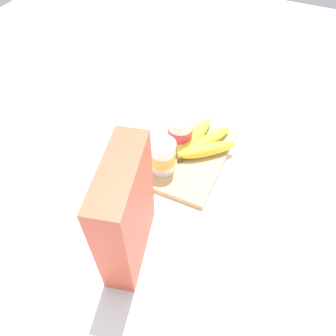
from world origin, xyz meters
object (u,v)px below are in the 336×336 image
(yogurt_cup_front, at_px, (163,156))
(yogurt_cup_back, at_px, (180,132))
(cutting_board, at_px, (184,155))
(cereal_box, at_px, (126,214))
(banana_bunch, at_px, (198,141))

(yogurt_cup_front, distance_m, yogurt_cup_back, 0.11)
(cutting_board, relative_size, yogurt_cup_front, 3.12)
(cereal_box, bearing_deg, cutting_board, 166.00)
(cutting_board, distance_m, banana_bunch, 0.06)
(cutting_board, xyz_separation_m, yogurt_cup_front, (-0.08, 0.03, 0.06))
(cereal_box, height_order, banana_bunch, cereal_box)
(cereal_box, height_order, yogurt_cup_back, cereal_box)
(yogurt_cup_front, xyz_separation_m, banana_bunch, (0.12, -0.05, -0.03))
(cereal_box, bearing_deg, yogurt_cup_back, 170.50)
(cutting_board, distance_m, yogurt_cup_front, 0.10)
(cereal_box, distance_m, yogurt_cup_back, 0.35)
(cutting_board, xyz_separation_m, cereal_box, (-0.31, -0.00, 0.13))
(cutting_board, relative_size, banana_bunch, 1.48)
(cereal_box, xyz_separation_m, yogurt_cup_back, (0.34, 0.03, -0.08))
(yogurt_cup_front, relative_size, yogurt_cup_back, 1.07)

